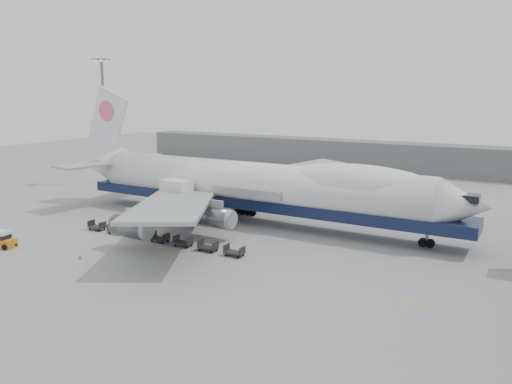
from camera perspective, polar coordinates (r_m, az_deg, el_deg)
The scene contains 15 objects.
ground at distance 64.45m, azimuth -5.84°, elevation -5.74°, with size 260.00×260.00×0.00m, color gray.
apron_line at distance 59.92m, azimuth -9.21°, elevation -7.16°, with size 60.00×0.15×0.01m, color gold.
hangar at distance 129.39m, azimuth 8.75°, elevation 4.40°, with size 110.00×8.00×7.00m, color slate.
floodlight_mast at distance 107.65m, azimuth -16.94°, elevation 8.42°, with size 2.40×2.40×25.43m.
airliner at distance 72.58m, azimuth 0.00°, elevation 0.83°, with size 67.00×55.30×19.98m.
catering_truck at distance 75.13m, azimuth -9.03°, elevation -0.64°, with size 5.19×3.80×6.10m.
baggage_tug at distance 69.31m, azimuth -26.93°, elevation -4.93°, with size 3.03×1.94×2.07m.
traffic_cone at distance 61.31m, azimuth -19.47°, elevation -6.97°, with size 0.41×0.41×0.61m.
dolly_0 at distance 72.94m, azimuth -17.72°, elevation -3.77°, with size 2.30×1.35×1.30m.
dolly_1 at distance 70.27m, azimuth -15.63°, elevation -4.21°, with size 2.30×1.35×1.30m.
dolly_2 at distance 67.70m, azimuth -13.38°, elevation -4.69°, with size 2.30×1.35×1.30m.
dolly_3 at distance 65.26m, azimuth -10.95°, elevation -5.19°, with size 2.30×1.35×1.30m.
dolly_4 at distance 62.94m, azimuth -8.33°, elevation -5.72°, with size 2.30×1.35×1.30m.
dolly_5 at distance 60.77m, azimuth -5.51°, elevation -6.27°, with size 2.30×1.35×1.30m.
dolly_6 at distance 58.77m, azimuth -2.49°, elevation -6.85°, with size 2.30×1.35×1.30m.
Camera 1 is at (36.15, -49.90, 18.89)m, focal length 35.00 mm.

